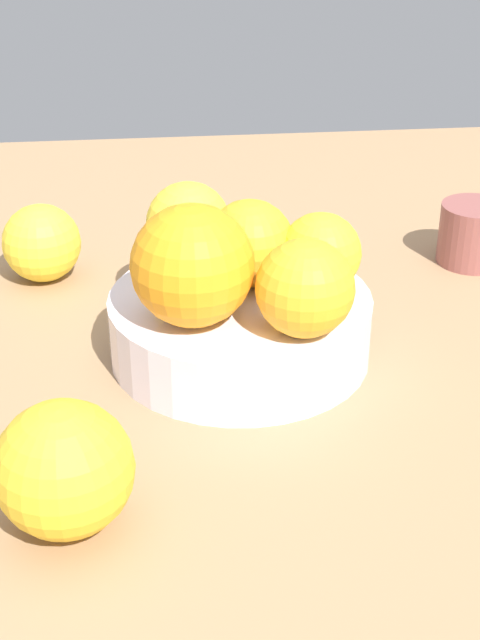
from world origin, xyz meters
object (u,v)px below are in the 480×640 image
Objects in this scene: fruit_bowl at (240,327)px; orange_in_bowl_4 at (320,253)px; orange_in_bowl_1 at (192,265)px; orange_in_bowl_2 at (188,224)px; orange_loose_0 at (42,243)px; orange_loose_1 at (64,469)px; orange_in_bowl_0 at (250,243)px; orange_in_bowl_3 at (305,288)px; ceramic_cup at (473,234)px.

fruit_bowl is 3.24× the size of orange_in_bowl_4.
orange_in_bowl_1 is 1.30× the size of orange_in_bowl_2.
orange_loose_1 is at bearing -173.07° from orange_loose_0.
orange_loose_1 is (-20.63, 12.99, -4.23)cm from orange_in_bowl_0.
orange_in_bowl_3 is 6.73cm from orange_in_bowl_4.
orange_loose_0 is (8.50, 12.63, -4.83)cm from orange_in_bowl_2.
orange_in_bowl_4 is (-5.89, -9.52, -0.29)cm from orange_in_bowl_2.
fruit_bowl is at bearing -48.19° from orange_in_bowl_1.
orange_loose_0 is at bearing 56.99° from orange_in_bowl_4.
ceramic_cup is (14.38, -23.14, 0.45)cm from fruit_bowl.
orange_loose_0 reaches higher than fruit_bowl.
fruit_bowl is at bearing -152.05° from orange_in_bowl_2.
orange_in_bowl_2 is (9.73, -0.24, -0.99)cm from orange_in_bowl_1.
orange_in_bowl_0 is at bearing 19.65° from orange_in_bowl_3.
orange_in_bowl_1 is 22.80cm from orange_loose_0.
orange_in_bowl_1 is 1.26× the size of orange_in_bowl_3.
orange_loose_0 is (20.72, 19.91, -4.91)cm from orange_in_bowl_3.
orange_loose_1 is at bearing 136.29° from orange_in_bowl_4.
fruit_bowl is 6.44cm from orange_in_bowl_0.
orange_loose_0 reaches higher than ceramic_cup.
orange_loose_1 is (-12.60, 15.86, -4.31)cm from orange_in_bowl_3.
orange_in_bowl_2 is 1.10× the size of orange_in_bowl_4.
orange_in_bowl_2 is (6.46, 3.42, 5.95)cm from fruit_bowl.
fruit_bowl is 21.97cm from orange_loose_0.
orange_in_bowl_1 is at bearing 111.50° from orange_in_bowl_4.
orange_in_bowl_4 reaches higher than orange_loose_1.
orange_loose_0 is 33.57cm from orange_loose_1.
orange_in_bowl_1 is (-5.54, 4.65, 1.00)cm from orange_in_bowl_0.
orange_in_bowl_4 is (-1.70, -5.11, -0.29)cm from orange_in_bowl_0.
orange_in_bowl_4 is (0.57, -6.10, 5.66)cm from fruit_bowl.
fruit_bowl is at bearing 156.49° from orange_in_bowl_0.
ceramic_cup is at bearing -58.14° from fruit_bowl.
orange_loose_1 is at bearing 146.83° from fruit_bowl.
orange_in_bowl_1 is 1.26× the size of orange_loose_0.
orange_in_bowl_3 reaches higher than orange_in_bowl_2.
orange_in_bowl_4 is at bearing -123.01° from orange_loose_0.
orange_in_bowl_1 is at bearing 178.59° from orange_in_bowl_2.
ceramic_cup is (32.75, -35.15, -1.27)cm from orange_loose_1.
fruit_bowl is 8.51cm from orange_in_bowl_1.
ceramic_cup is (20.14, -19.29, -5.58)cm from orange_in_bowl_3.
orange_in_bowl_0 is 0.83× the size of orange_loose_1.
orange_loose_0 is (12.69, 17.04, -4.82)cm from orange_in_bowl_0.
orange_in_bowl_0 is at bearing 118.67° from ceramic_cup.
orange_in_bowl_1 is 1.42× the size of orange_in_bowl_4.
orange_in_bowl_0 is at bearing -133.53° from orange_in_bowl_2.
orange_in_bowl_2 is 0.98× the size of orange_in_bowl_3.
orange_in_bowl_1 reaches higher than orange_in_bowl_2.
orange_in_bowl_0 is 21.79cm from orange_loose_0.
orange_in_bowl_1 is at bearing 123.38° from ceramic_cup.
orange_in_bowl_4 reaches higher than orange_loose_0.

